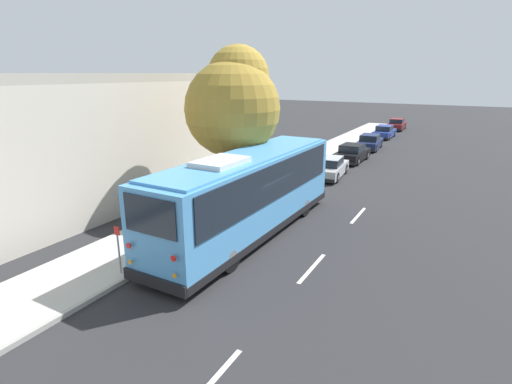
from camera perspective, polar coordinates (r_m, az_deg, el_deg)
The scene contains 17 objects.
ground_plane at distance 16.59m, azimuth -0.64°, elevation -5.99°, with size 160.00×160.00×0.00m, color #28282B.
sidewalk_slab at distance 18.24m, azimuth -9.47°, elevation -3.84°, with size 80.00×3.06×0.15m, color #B2AFA8.
curb_strip at distance 17.35m, azimuth -5.28°, elevation -4.77°, with size 80.00×0.14×0.15m, color #9D9A94.
shuttle_bus at distance 15.91m, azimuth -1.00°, elevation 0.23°, with size 11.20×2.65×3.51m.
parked_sedan_silver at distance 25.92m, azimuth 10.37°, elevation 3.44°, with size 4.25×2.08×1.29m.
parked_sedan_black at distance 30.92m, azimuth 13.56°, elevation 5.38°, with size 4.19×1.86×1.30m.
parked_sedan_navy at distance 36.44m, azimuth 15.93°, elevation 6.85°, with size 4.33×1.89×1.29m.
parked_sedan_blue at distance 43.43m, azimuth 17.87°, elevation 8.15°, with size 4.27×1.74×1.27m.
parked_sedan_maroon at distance 50.26m, azimuth 19.47°, elevation 9.08°, with size 4.33×1.76×1.30m.
street_tree at distance 18.89m, azimuth -3.22°, elevation 12.60°, with size 4.43×4.43×7.51m.
sign_post_near at distance 13.59m, azimuth -19.02°, elevation -7.76°, with size 0.06×0.22×1.61m.
sign_post_far at distance 14.45m, azimuth -15.27°, elevation -6.61°, with size 0.06×0.22×1.30m.
fire_hydrant at distance 24.86m, azimuth 4.89°, elevation 2.99°, with size 0.22×0.22×0.81m.
building_backdrop at distance 22.69m, azimuth -25.16°, elevation 6.48°, with size 25.44×8.74×6.38m.
lane_stripe_behind at distance 9.53m, azimuth -6.44°, elevation -25.48°, with size 2.40×0.14×0.01m, color silver.
lane_stripe_mid at distance 13.97m, azimuth 8.00°, elevation -10.70°, with size 2.40×0.14×0.01m, color silver.
lane_stripe_ahead at distance 19.28m, azimuth 14.40°, elevation -3.24°, with size 2.40×0.14×0.01m, color silver.
Camera 1 is at (-13.35, -7.50, 6.37)m, focal length 28.00 mm.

